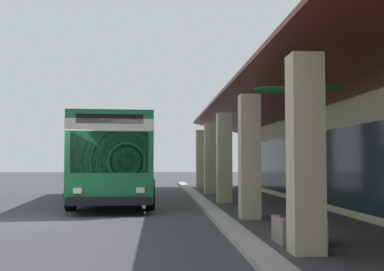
{
  "coord_description": "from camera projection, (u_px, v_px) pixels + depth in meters",
  "views": [
    {
      "loc": [
        13.15,
        3.14,
        1.58
      ],
      "look_at": [
        -4.91,
        4.41,
        2.55
      ],
      "focal_mm": 45.63,
      "sensor_mm": 36.0,
      "label": 1
    }
  ],
  "objects": [
    {
      "name": "ground",
      "position": [
        335.0,
        219.0,
        13.36
      ],
      "size": [
        120.0,
        120.0,
        0.0
      ],
      "primitive_type": "plane",
      "color": "#38383A"
    },
    {
      "name": "curb_strip",
      "position": [
        209.0,
        208.0,
        16.03
      ],
      "size": [
        37.27,
        0.5,
        0.12
      ],
      "primitive_type": "cube",
      "color": "#9E998E",
      "rests_on": "ground"
    },
    {
      "name": "transit_bus",
      "position": [
        114.0,
        155.0,
        19.58
      ],
      "size": [
        11.35,
        3.28,
        3.34
      ],
      "color": "#196638",
      "rests_on": "ground"
    },
    {
      "name": "potted_palm",
      "position": [
        299.0,
        206.0,
        9.48
      ],
      "size": [
        1.82,
        1.77,
        3.13
      ],
      "color": "gray",
      "rests_on": "ground"
    }
  ]
}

